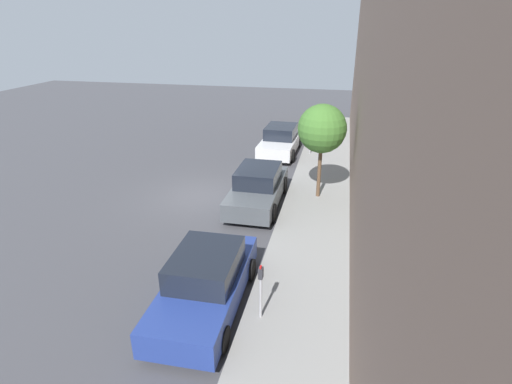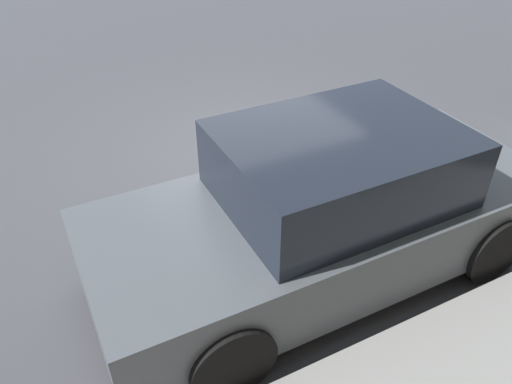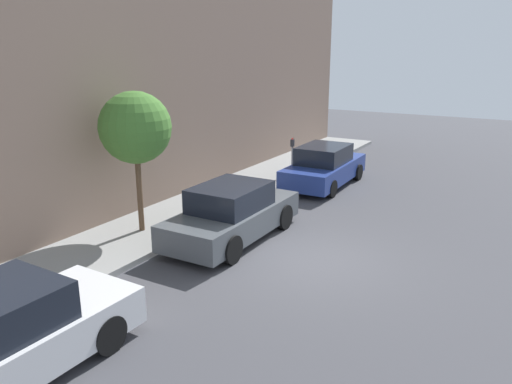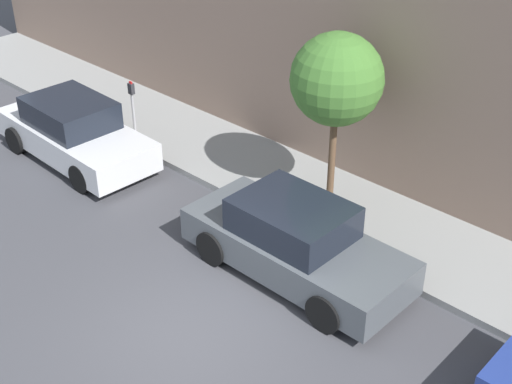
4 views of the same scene
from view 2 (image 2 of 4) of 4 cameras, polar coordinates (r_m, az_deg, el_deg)
The scene contains 2 objects.
ground_plane at distance 7.05m, azimuth -1.95°, elevation 4.53°, with size 60.00×60.00×0.00m, color #424247.
parked_sedan_second at distance 4.80m, azimuth 8.16°, elevation -2.03°, with size 1.92×4.50×1.54m.
Camera 2 is at (5.50, -2.54, 3.60)m, focal length 35.00 mm.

